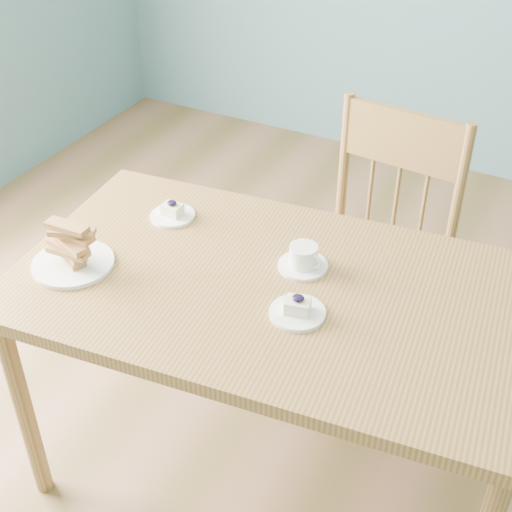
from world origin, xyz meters
TOP-DOWN VIEW (x-y plane):
  - room at (0.00, 0.00)m, footprint 5.01×5.01m
  - dining_table at (-0.40, 0.19)m, footprint 1.50×0.95m
  - dining_chair at (-0.30, 0.76)m, footprint 0.50×0.48m
  - cheesecake_plate_near at (-0.29, 0.10)m, footprint 0.15×0.15m
  - cheesecake_plate_far at (-0.83, 0.35)m, footprint 0.14×0.14m
  - coffee_cup at (-0.36, 0.30)m, footprint 0.14×0.14m
  - biscotti_plate at (-0.94, 0.01)m, footprint 0.23×0.23m

SIDE VIEW (x-z plane):
  - dining_chair at x=-0.30m, z-range 0.01..1.02m
  - dining_table at x=-0.40m, z-range 0.31..1.07m
  - cheesecake_plate_far at x=-0.83m, z-range 0.75..0.81m
  - cheesecake_plate_near at x=-0.29m, z-range 0.75..0.81m
  - coffee_cup at x=-0.36m, z-range 0.76..0.83m
  - biscotti_plate at x=-0.94m, z-range 0.74..0.88m
  - room at x=0.00m, z-range -0.01..2.71m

